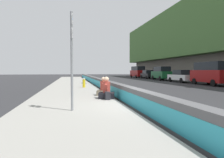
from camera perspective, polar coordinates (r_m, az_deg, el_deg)
name	(u,v)px	position (r m, az deg, el deg)	size (l,w,h in m)	color
ground_plane	(136,108)	(8.63, 6.76, -8.32)	(160.00, 160.00, 0.00)	#2B2B2D
sidewalk_strip	(72,109)	(8.19, -11.32, -8.43)	(80.00, 4.40, 0.14)	gray
jersey_barrier	(136,98)	(8.56, 6.75, -5.53)	(76.00, 0.45, 0.85)	#545456
route_sign_post	(72,54)	(7.43, -11.43, 7.05)	(0.44, 0.09, 3.60)	gray
fire_hydrant	(84,82)	(17.49, -8.04, -0.94)	(0.26, 0.46, 0.88)	gold
seated_person_foreground	(107,92)	(10.52, -1.58, -3.63)	(0.86, 0.95, 1.14)	black
seated_person_middle	(103,89)	(11.88, -2.48, -3.02)	(0.82, 0.91, 1.09)	#706651
backpack	(108,96)	(10.06, -1.27, -4.84)	(0.32, 0.28, 0.40)	#232328
parked_car_third	(211,73)	(24.25, 26.57, 1.57)	(5.16, 2.22, 2.56)	maroon
parked_car_fourth	(181,76)	(28.82, 19.28, 0.81)	(4.53, 2.00, 1.71)	silver
parked_car_midline	(162,73)	(34.36, 14.04, 1.64)	(4.86, 2.19, 2.28)	#145128
parked_car_far	(148,74)	(40.20, 10.29, 1.32)	(4.54, 2.02, 1.71)	black
parked_car_farther	(138,72)	(45.25, 7.39, 2.08)	(5.15, 2.20, 2.56)	maroon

